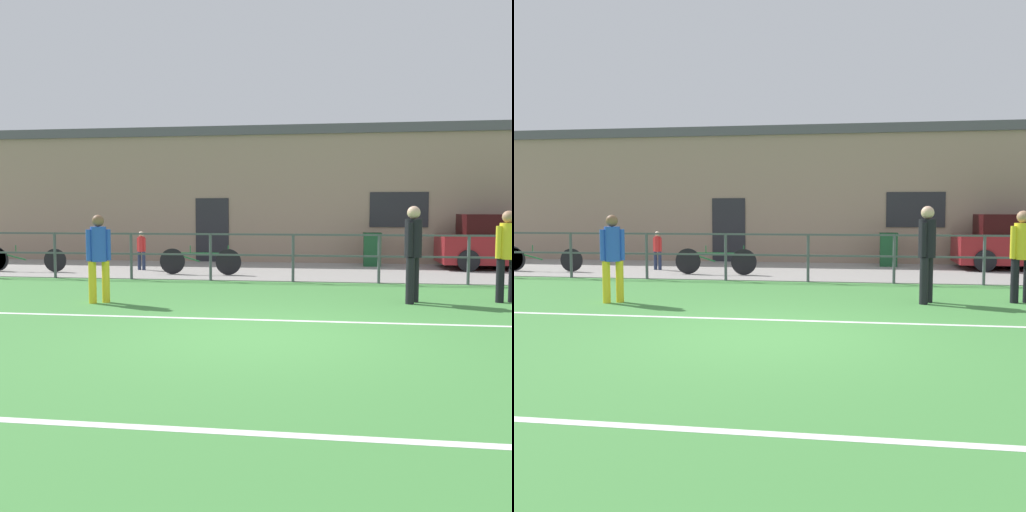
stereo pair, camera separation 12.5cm
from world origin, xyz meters
The scene contains 13 objects.
ground centered at (0.00, 0.00, -0.02)m, with size 60.00×44.00×0.04m, color #42843D.
field_line_touchline centered at (0.00, 1.13, 0.00)m, with size 36.00×0.11×0.00m, color white.
field_line_hash centered at (0.00, -3.44, 0.00)m, with size 36.00×0.11×0.00m, color white.
pavement_strip centered at (0.00, 8.50, 0.01)m, with size 48.00×5.00×0.02m, color gray.
perimeter_fence centered at (0.00, 6.00, 0.75)m, with size 36.07×0.07×1.15m.
clubhouse_facade centered at (0.00, 12.20, 2.22)m, with size 28.00×2.56×4.43m.
player_goalkeeper centered at (2.41, 3.17, 1.01)m, with size 0.31×0.45×1.78m.
player_striker centered at (-3.29, 2.38, 0.92)m, with size 0.39×0.28×1.62m.
player_winger centered at (4.14, 3.48, 0.96)m, with size 0.45×0.30×1.69m.
spectator_child centered at (-4.45, 8.05, 0.64)m, with size 0.28×0.19×1.09m.
bicycle_parked_0 centered at (-7.47, 7.20, 0.35)m, with size 2.33×0.04×0.73m.
bicycle_parked_2 centered at (-2.53, 7.12, 0.37)m, with size 2.18×0.04×0.77m.
trash_bin_0 centered at (2.08, 10.10, 0.53)m, with size 0.54×0.46×1.01m.
Camera 2 is at (1.17, -7.67, 1.69)m, focal length 40.72 mm.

